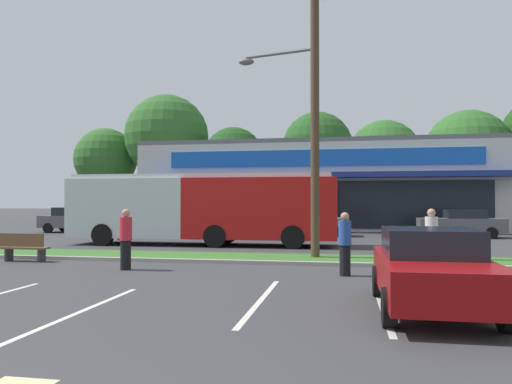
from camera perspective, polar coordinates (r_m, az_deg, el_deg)
The scene contains 22 objects.
grass_median at distance 17.27m, azimuth -1.55°, elevation -7.59°, with size 56.00×2.20×0.12m, color #386B28.
curb_lip at distance 16.09m, azimuth -2.45°, elevation -8.07°, with size 56.00×0.24×0.12m, color #99968C.
parking_stripe_1 at distance 9.74m, azimuth -19.84°, elevation -12.97°, with size 0.12×4.80×0.01m, color silver.
parking_stripe_2 at distance 10.29m, azimuth 0.56°, elevation -12.38°, with size 0.12×4.80×0.01m, color silver.
parking_stripe_3 at distance 10.11m, azimuth 14.32°, elevation -12.55°, with size 0.12×4.80×0.01m, color silver.
storefront_building at distance 39.43m, azimuth 7.88°, elevation 0.58°, with size 25.77×14.49×6.28m.
tree_far_left at distance 54.08m, azimuth -16.98°, elevation 3.65°, with size 6.47×6.47×9.67m.
tree_left at distance 50.37m, azimuth -10.28°, elevation 6.32°, with size 8.32×8.32×12.65m.
tree_mid_left at distance 46.71m, azimuth -2.63°, elevation 3.98°, with size 5.74×5.74×9.01m.
tree_mid at distance 46.30m, azimuth 7.12°, elevation 5.17°, with size 6.49×6.49×10.31m.
tree_mid_right at distance 47.49m, azimuth 14.61°, elevation 3.97°, with size 6.80×6.80×9.56m.
tree_right at distance 50.71m, azimuth 23.31°, elevation 4.17°, with size 8.08×8.08×10.61m.
utility_pole at distance 17.33m, azimuth 6.37°, elevation 10.14°, with size 3.16×2.36×10.08m.
city_bus at distance 22.85m, azimuth -6.26°, elevation -1.70°, with size 12.37×2.74×3.25m.
bus_stop_bench at distance 18.29m, azimuth -25.26°, elevation -5.73°, with size 1.60×0.45×0.95m.
car_0 at distance 29.65m, azimuth 22.64°, elevation -3.35°, with size 4.48×1.90×1.55m.
car_1 at distance 28.93m, azimuth 6.50°, elevation -3.46°, with size 4.13×1.99×1.60m.
car_2 at distance 9.76m, azimuth 19.63°, elevation -8.37°, with size 1.98×4.25×1.51m.
car_3 at distance 33.92m, azimuth -20.33°, elevation -3.03°, with size 4.14×1.97×1.62m.
pedestrian_near_bench at distance 15.09m, azimuth -14.82°, elevation -5.30°, with size 0.36×0.36×1.79m.
pedestrian_by_pole at distance 13.64m, azimuth 10.25°, elevation -5.92°, with size 0.35×0.35×1.72m.
pedestrian_far at distance 15.47m, azimuth 19.63°, elevation -5.14°, with size 0.36×0.36×1.80m.
Camera 1 is at (3.50, -2.80, 2.02)m, focal length 34.60 mm.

